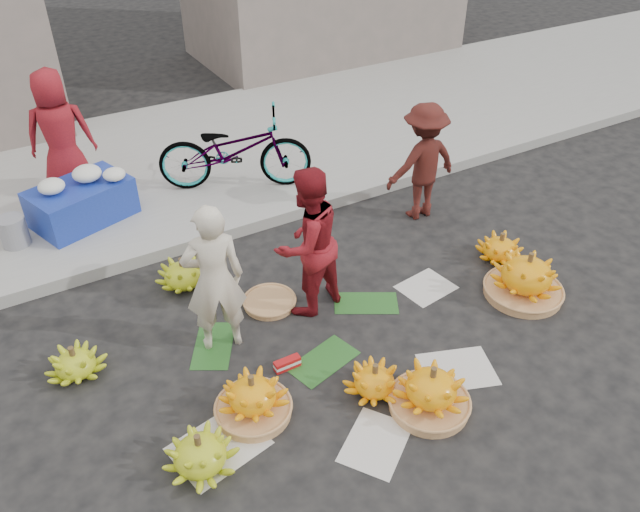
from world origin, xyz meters
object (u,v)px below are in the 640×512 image
vendor_cream (214,280)px  banana_bunch_4 (526,277)px  bicycle (235,150)px  banana_bunch_0 (253,398)px  flower_table (82,200)px

vendor_cream → banana_bunch_4: bearing=176.1°
vendor_cream → bicycle: (1.30, 2.55, -0.13)m
banana_bunch_0 → banana_bunch_4: size_ratio=0.89×
banana_bunch_4 → bicycle: bearing=116.3°
bicycle → banana_bunch_4: bearing=-128.6°
banana_bunch_0 → vendor_cream: vendor_cream is taller
banana_bunch_0 → bicycle: (1.40, 3.49, 0.44)m
bicycle → flower_table: bearing=110.8°
flower_table → vendor_cream: bearing=-95.8°
banana_bunch_4 → bicycle: bicycle is taller
banana_bunch_0 → vendor_cream: 1.10m
banana_bunch_0 → flower_table: 3.68m
flower_table → bicycle: size_ratio=0.66×
bicycle → vendor_cream: bearing=178.1°
flower_table → bicycle: (1.92, -0.14, 0.24)m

